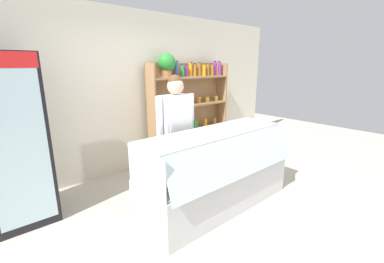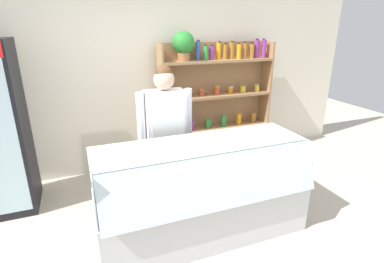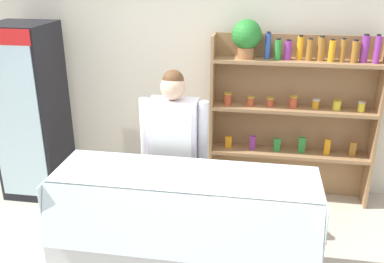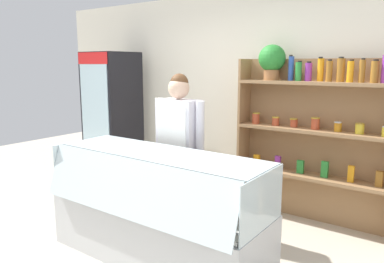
{
  "view_description": "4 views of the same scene",
  "coord_description": "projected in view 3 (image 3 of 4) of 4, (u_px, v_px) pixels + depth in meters",
  "views": [
    {
      "loc": [
        -2.25,
        -2.04,
        1.83
      ],
      "look_at": [
        0.17,
        0.75,
        0.86
      ],
      "focal_mm": 24.0,
      "sensor_mm": 36.0,
      "label": 1
    },
    {
      "loc": [
        -1.04,
        -2.35,
        2.09
      ],
      "look_at": [
        0.1,
        0.59,
        0.97
      ],
      "focal_mm": 28.0,
      "sensor_mm": 36.0,
      "label": 2
    },
    {
      "loc": [
        0.56,
        -2.81,
        2.57
      ],
      "look_at": [
        0.02,
        0.5,
        1.22
      ],
      "focal_mm": 40.0,
      "sensor_mm": 36.0,
      "label": 3
    },
    {
      "loc": [
        2.2,
        -2.36,
        1.8
      ],
      "look_at": [
        -0.07,
        0.76,
        1.1
      ],
      "focal_mm": 35.0,
      "sensor_mm": 36.0,
      "label": 4
    }
  ],
  "objects": [
    {
      "name": "drinks_fridge",
      "position": [
        31.0,
        112.0,
        4.8
      ],
      "size": [
        0.64,
        0.66,
        1.96
      ],
      "color": "black",
      "rests_on": "ground"
    },
    {
      "name": "deli_display_case",
      "position": [
        184.0,
        250.0,
        3.58
      ],
      "size": [
        2.11,
        0.81,
        1.01
      ],
      "color": "silver",
      "rests_on": "ground"
    },
    {
      "name": "back_wall",
      "position": [
        211.0,
        74.0,
        4.92
      ],
      "size": [
        6.8,
        0.1,
        2.7
      ],
      "primitive_type": "cube",
      "color": "silver",
      "rests_on": "ground"
    },
    {
      "name": "shelving_unit",
      "position": [
        286.0,
        100.0,
        4.62
      ],
      "size": [
        1.77,
        0.31,
        2.01
      ],
      "color": "#9E754C",
      "rests_on": "ground"
    },
    {
      "name": "shop_clerk",
      "position": [
        174.0,
        144.0,
        3.88
      ],
      "size": [
        0.62,
        0.25,
        1.7
      ],
      "color": "#4C4233",
      "rests_on": "ground"
    }
  ]
}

